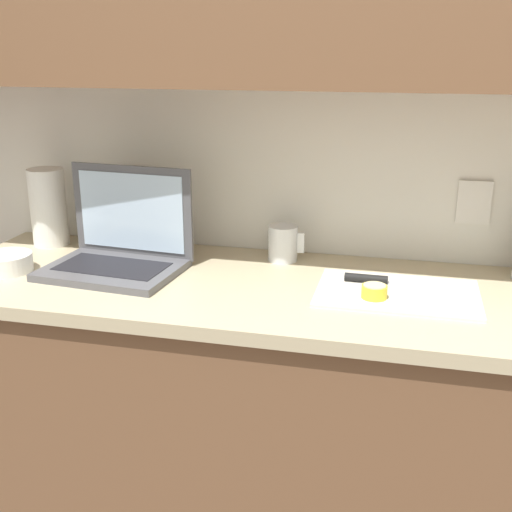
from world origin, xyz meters
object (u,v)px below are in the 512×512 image
at_px(measuring_cup, 283,243).
at_px(bowl_white, 7,263).
at_px(cutting_board, 397,293).
at_px(laptop, 121,246).
at_px(knife, 378,280).
at_px(lemon_half_cut, 374,291).
at_px(paper_towel_roll, 48,207).

relative_size(measuring_cup, bowl_white, 0.76).
xyz_separation_m(cutting_board, measuring_cup, (-0.33, 0.20, 0.05)).
height_order(laptop, measuring_cup, laptop).
distance_m(measuring_cup, bowl_white, 0.76).
relative_size(knife, bowl_white, 1.91).
bearing_deg(lemon_half_cut, cutting_board, 44.65).
bearing_deg(lemon_half_cut, measuring_cup, 137.41).
height_order(laptop, lemon_half_cut, laptop).
bearing_deg(knife, paper_towel_roll, 173.38).
distance_m(laptop, knife, 0.70).
bearing_deg(measuring_cup, lemon_half_cut, -42.59).
bearing_deg(measuring_cup, knife, -28.55).
relative_size(laptop, paper_towel_roll, 1.62).
distance_m(lemon_half_cut, measuring_cup, 0.37).
xyz_separation_m(lemon_half_cut, bowl_white, (-0.99, -0.02, 0.00)).
distance_m(lemon_half_cut, bowl_white, 0.99).
xyz_separation_m(laptop, bowl_white, (-0.29, -0.10, -0.04)).
height_order(laptop, paper_towel_roll, laptop).
bearing_deg(bowl_white, lemon_half_cut, 1.09).
bearing_deg(measuring_cup, paper_towel_roll, -178.95).
xyz_separation_m(knife, lemon_half_cut, (-0.00, -0.10, 0.01)).
bearing_deg(cutting_board, bowl_white, -176.04).
relative_size(lemon_half_cut, measuring_cup, 0.60).
bearing_deg(measuring_cup, cutting_board, -31.18).
bearing_deg(lemon_half_cut, laptop, 173.28).
xyz_separation_m(cutting_board, lemon_half_cut, (-0.05, -0.05, 0.02)).
xyz_separation_m(bowl_white, paper_towel_roll, (-0.02, 0.26, 0.09)).
bearing_deg(laptop, measuring_cup, 26.90).
xyz_separation_m(knife, paper_towel_roll, (-1.01, 0.14, 0.10)).
height_order(laptop, cutting_board, laptop).
xyz_separation_m(laptop, knife, (0.70, 0.02, -0.05)).
height_order(laptop, bowl_white, laptop).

